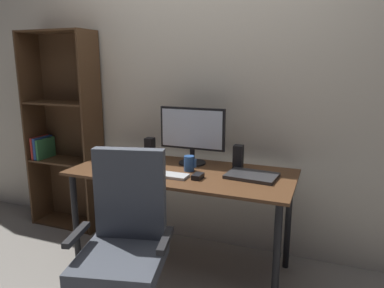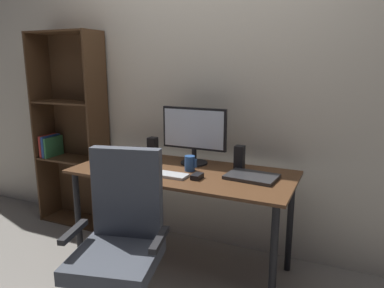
# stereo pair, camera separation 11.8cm
# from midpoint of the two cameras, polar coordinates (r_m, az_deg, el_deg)

# --- Properties ---
(ground_plane) EXTENTS (12.00, 12.00, 0.00)m
(ground_plane) POSITION_cam_midpoint_polar(r_m,az_deg,el_deg) (2.78, -0.18, -19.02)
(ground_plane) COLOR gray
(back_wall) EXTENTS (6.40, 0.10, 2.60)m
(back_wall) POSITION_cam_midpoint_polar(r_m,az_deg,el_deg) (2.85, 4.14, 9.36)
(back_wall) COLOR beige
(back_wall) RESTS_ON ground
(desk) EXTENTS (1.53, 0.68, 0.74)m
(desk) POSITION_cam_midpoint_polar(r_m,az_deg,el_deg) (2.50, -0.19, -6.22)
(desk) COLOR #56351E
(desk) RESTS_ON ground
(monitor) EXTENTS (0.49, 0.20, 0.42)m
(monitor) POSITION_cam_midpoint_polar(r_m,az_deg,el_deg) (2.60, 1.66, 1.90)
(monitor) COLOR black
(monitor) RESTS_ON desk
(keyboard) EXTENTS (0.29, 0.11, 0.02)m
(keyboard) POSITION_cam_midpoint_polar(r_m,az_deg,el_deg) (2.37, -2.67, -4.89)
(keyboard) COLOR #B7BABC
(keyboard) RESTS_ON desk
(mouse) EXTENTS (0.06, 0.10, 0.03)m
(mouse) POSITION_cam_midpoint_polar(r_m,az_deg,el_deg) (2.30, 2.29, -5.20)
(mouse) COLOR black
(mouse) RESTS_ON desk
(coffee_mug) EXTENTS (0.09, 0.07, 0.11)m
(coffee_mug) POSITION_cam_midpoint_polar(r_m,az_deg,el_deg) (2.46, 1.03, -3.12)
(coffee_mug) COLOR #285193
(coffee_mug) RESTS_ON desk
(laptop) EXTENTS (0.34, 0.26, 0.02)m
(laptop) POSITION_cam_midpoint_polar(r_m,az_deg,el_deg) (2.36, 10.95, -5.14)
(laptop) COLOR #2D2D30
(laptop) RESTS_ON desk
(speaker_left) EXTENTS (0.06, 0.07, 0.17)m
(speaker_left) POSITION_cam_midpoint_polar(r_m,az_deg,el_deg) (2.77, -5.08, -0.68)
(speaker_left) COLOR black
(speaker_left) RESTS_ON desk
(speaker_right) EXTENTS (0.06, 0.07, 0.17)m
(speaker_right) POSITION_cam_midpoint_polar(r_m,az_deg,el_deg) (2.51, 8.92, -2.19)
(speaker_right) COLOR black
(speaker_right) RESTS_ON desk
(office_chair) EXTENTS (0.57, 0.56, 1.01)m
(office_chair) POSITION_cam_midpoint_polar(r_m,az_deg,el_deg) (2.07, -9.70, -16.51)
(office_chair) COLOR #232326
(office_chair) RESTS_ON ground
(bookshelf) EXTENTS (0.66, 0.28, 1.74)m
(bookshelf) POSITION_cam_midpoint_polar(r_m,az_deg,el_deg) (3.43, -17.65, 1.91)
(bookshelf) COLOR #4C331E
(bookshelf) RESTS_ON ground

